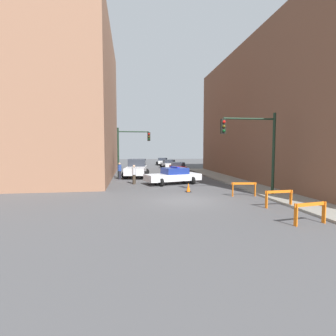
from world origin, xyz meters
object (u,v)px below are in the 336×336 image
white_truck (136,168)px  parked_car_far (162,161)px  parked_car_mid (169,164)px  barrier_back (244,187)px  barrier_mid (279,196)px  traffic_cone (188,188)px  pedestrian_crossing (134,174)px  barrier_front (310,210)px  pedestrian_corner (120,171)px  traffic_light_far (129,145)px  police_car (173,176)px  parked_car_near (178,167)px  traffic_light_near (257,141)px

white_truck → parked_car_far: size_ratio=1.28×
parked_car_mid → barrier_back: parked_car_mid is taller
barrier_mid → traffic_cone: size_ratio=2.44×
pedestrian_crossing → barrier_front: pedestrian_crossing is taller
pedestrian_crossing → barrier_back: pedestrian_crossing is taller
barrier_front → traffic_cone: bearing=110.1°
parked_car_far → barrier_mid: parked_car_far is taller
pedestrian_corner → barrier_mid: (8.62, -13.80, -0.24)m
white_truck → barrier_back: size_ratio=3.51×
white_truck → pedestrian_crossing: 5.85m
barrier_mid → pedestrian_corner: bearing=122.0°
parked_car_far → pedestrian_corner: bearing=-104.9°
traffic_light_far → parked_car_far: bearing=73.2°
traffic_light_far → police_car: 7.31m
parked_car_near → barrier_front: bearing=-84.1°
traffic_light_far → parked_car_mid: 13.95m
barrier_front → barrier_back: (0.06, 6.29, 0.00)m
traffic_light_near → white_truck: traffic_light_near is taller
police_car → barrier_front: (3.45, -12.66, -0.11)m
police_car → traffic_cone: 4.26m
parked_car_mid → pedestrian_crossing: (-5.63, -17.51, 0.19)m
parked_car_mid → barrier_front: parked_car_mid is taller
traffic_light_far → parked_car_far: (6.11, 20.23, -2.72)m
traffic_light_near → barrier_front: size_ratio=3.28×
police_car → pedestrian_corner: (-4.69, 4.17, 0.14)m
parked_car_mid → parked_car_near: bearing=-92.1°
traffic_light_near → barrier_back: size_ratio=3.26×
parked_car_mid → barrier_mid: size_ratio=2.75×
barrier_front → police_car: bearing=105.2°
traffic_light_near → parked_car_near: bearing=96.1°
traffic_light_near → parked_car_far: (-1.92, 32.32, -2.86)m
police_car → pedestrian_crossing: size_ratio=3.03×
parked_car_far → white_truck: bearing=-102.2°
traffic_light_near → police_car: bearing=123.6°
traffic_light_far → white_truck: bearing=37.4°
traffic_light_far → traffic_cone: size_ratio=7.93×
parked_car_mid → traffic_light_near: bearing=-88.6°
traffic_light_near → parked_car_far: bearing=93.4°
traffic_light_near → barrier_front: (-0.82, -6.23, -2.91)m
pedestrian_crossing → traffic_cone: pedestrian_crossing is taller
traffic_light_near → parked_car_near: traffic_light_near is taller
police_car → parked_car_mid: 18.08m
parked_car_far → barrier_back: bearing=-84.9°
parked_car_near → traffic_cone: 15.25m
barrier_front → traffic_cone: size_ratio=2.42×
traffic_light_far → pedestrian_corner: traffic_light_far is taller
parked_car_mid → traffic_cone: bearing=-98.2°
parked_car_far → traffic_cone: parked_car_far is taller
parked_car_far → barrier_back: (1.16, -32.26, -0.06)m
traffic_light_far → parked_car_mid: bearing=63.7°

